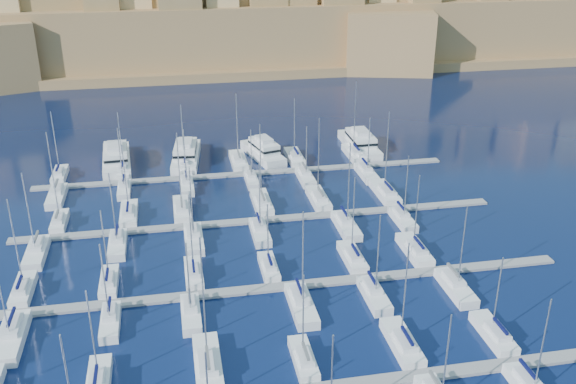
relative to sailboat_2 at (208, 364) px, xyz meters
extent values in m
plane|color=black|center=(12.15, 27.95, -0.78)|extent=(600.00, 600.00, 0.00)
cube|color=slate|center=(12.15, 15.95, -0.58)|extent=(84.00, 2.00, 0.40)
cube|color=slate|center=(12.15, 37.95, -0.58)|extent=(84.00, 2.00, 0.40)
cube|color=slate|center=(12.15, 59.95, -0.58)|extent=(84.00, 2.00, 0.40)
cube|color=silver|center=(-12.40, -0.78, -0.27)|extent=(2.56, 8.55, 1.63)
cube|color=silver|center=(-12.40, -1.64, 0.89)|extent=(1.80, 3.85, 0.70)
cylinder|color=#9EA0A8|center=(-12.40, -0.35, 6.16)|extent=(0.18, 0.18, 11.23)
cube|color=#070B39|center=(-12.40, -2.06, 1.94)|extent=(0.35, 3.42, 0.35)
cube|color=silver|center=(0.00, 0.12, -0.22)|extent=(3.11, 10.36, 1.72)
cube|color=silver|center=(0.00, -0.91, 0.98)|extent=(2.18, 4.66, 0.70)
cylinder|color=#9EA0A8|center=(0.00, 0.64, 8.55)|extent=(0.18, 0.18, 15.84)
cube|color=#595B60|center=(0.00, -1.43, 2.03)|extent=(0.35, 4.14, 0.35)
cube|color=silver|center=(11.29, -1.08, -0.28)|extent=(2.38, 7.94, 1.60)
cube|color=silver|center=(11.29, -1.88, 0.86)|extent=(1.67, 3.57, 0.70)
cylinder|color=#9EA0A8|center=(11.29, -0.69, 5.88)|extent=(0.18, 0.18, 10.73)
cube|color=#595B60|center=(11.29, -2.27, 1.91)|extent=(0.35, 3.18, 0.35)
cube|color=silver|center=(23.93, -0.35, -0.25)|extent=(2.82, 9.40, 1.67)
cube|color=silver|center=(23.93, -1.29, 0.94)|extent=(1.97, 4.23, 0.70)
cylinder|color=#9EA0A8|center=(23.93, 0.12, 7.11)|extent=(0.18, 0.18, 13.05)
cube|color=#070B39|center=(23.93, -1.76, 1.99)|extent=(0.35, 3.76, 0.35)
cube|color=silver|center=(35.96, -0.69, -0.27)|extent=(2.62, 8.73, 1.64)
cube|color=silver|center=(35.96, -1.56, 0.90)|extent=(1.83, 3.93, 0.70)
cylinder|color=#9EA0A8|center=(35.96, -0.25, 5.59)|extent=(0.18, 0.18, 10.07)
cube|color=#070B39|center=(35.96, -2.00, 1.95)|extent=(0.35, 3.49, 0.35)
cylinder|color=#9EA0A8|center=(11.85, -11.87, 5.79)|extent=(0.18, 0.18, 10.48)
cylinder|color=#9EA0A8|center=(24.12, -11.74, 6.13)|extent=(0.18, 0.18, 11.18)
cube|color=#595B60|center=(24.12, -10.04, 1.94)|extent=(0.35, 3.41, 0.35)
cube|color=silver|center=(35.03, -10.48, 0.89)|extent=(1.80, 3.85, 0.70)
cylinder|color=#9EA0A8|center=(35.03, -11.76, 6.39)|extent=(0.18, 0.18, 11.70)
cube|color=#070B39|center=(35.03, -10.05, 1.94)|extent=(0.35, 3.42, 0.35)
cube|color=silver|center=(-24.36, 21.26, -0.27)|extent=(2.59, 8.63, 1.63)
cube|color=silver|center=(-24.36, 20.40, 0.90)|extent=(1.81, 3.88, 0.70)
cylinder|color=#9EA0A8|center=(-24.36, 21.69, 7.13)|extent=(0.18, 0.18, 13.15)
cube|color=#070B39|center=(-24.36, 19.97, 1.95)|extent=(0.35, 3.45, 0.35)
cube|color=silver|center=(-12.60, 21.07, -0.28)|extent=(2.47, 8.25, 1.61)
cube|color=silver|center=(-12.60, 20.24, 0.88)|extent=(1.73, 3.71, 0.70)
cylinder|color=#9EA0A8|center=(-12.60, 21.48, 5.82)|extent=(0.18, 0.18, 10.59)
cube|color=#070B39|center=(-12.60, 19.83, 1.93)|extent=(0.35, 3.30, 0.35)
cube|color=silver|center=(-0.48, 21.22, -0.27)|extent=(2.56, 8.54, 1.63)
cube|color=silver|center=(-0.48, 20.36, 0.89)|extent=(1.79, 3.84, 0.70)
cylinder|color=#9EA0A8|center=(-0.48, 21.64, 6.47)|extent=(0.18, 0.18, 11.85)
cube|color=#070B39|center=(-0.48, 19.94, 1.94)|extent=(0.35, 3.42, 0.35)
cube|color=silver|center=(10.67, 20.92, -0.28)|extent=(2.38, 7.94, 1.60)
cube|color=silver|center=(10.67, 20.12, 0.86)|extent=(1.67, 3.57, 0.70)
cylinder|color=#9EA0A8|center=(10.67, 21.31, 5.31)|extent=(0.18, 0.18, 9.60)
cube|color=#070B39|center=(10.67, 19.72, 1.91)|extent=(0.35, 3.18, 0.35)
cube|color=silver|center=(23.83, 21.46, -0.26)|extent=(2.71, 9.02, 1.65)
cube|color=silver|center=(23.83, 20.55, 0.92)|extent=(1.89, 4.06, 0.70)
cylinder|color=#9EA0A8|center=(23.83, 21.91, 6.80)|extent=(0.18, 0.18, 12.46)
cube|color=#070B39|center=(23.83, 20.10, 1.97)|extent=(0.35, 3.61, 0.35)
cube|color=silver|center=(34.10, 21.87, -0.24)|extent=(2.95, 9.85, 1.69)
cube|color=silver|center=(34.10, 20.88, 0.96)|extent=(2.07, 4.43, 0.70)
cylinder|color=#9EA0A8|center=(34.10, 22.36, 6.53)|extent=(0.18, 0.18, 11.85)
cube|color=#070B39|center=(34.10, 20.39, 2.01)|extent=(0.35, 3.94, 0.35)
cube|color=silver|center=(-23.75, 9.71, -0.22)|extent=(3.14, 10.47, 1.72)
cube|color=silver|center=(-23.75, 10.76, 0.99)|extent=(2.20, 4.71, 0.70)
cylinder|color=#9EA0A8|center=(-23.75, 9.19, 6.71)|extent=(0.18, 0.18, 12.14)
cube|color=#070B39|center=(-23.75, 11.28, 2.04)|extent=(0.35, 4.19, 0.35)
cube|color=silver|center=(-11.81, 10.92, -0.28)|extent=(2.42, 8.05, 1.60)
cube|color=silver|center=(-11.81, 11.72, 0.87)|extent=(1.69, 3.62, 0.70)
cylinder|color=#9EA0A8|center=(-11.81, 10.52, 6.06)|extent=(0.18, 0.18, 11.08)
cube|color=#070B39|center=(-11.81, 12.13, 1.92)|extent=(0.35, 3.22, 0.35)
cube|color=silver|center=(-1.43, 10.76, -0.27)|extent=(2.51, 8.37, 1.62)
cube|color=silver|center=(-1.43, 11.60, 0.88)|extent=(1.76, 3.76, 0.70)
cylinder|color=#9EA0A8|center=(-1.43, 10.34, 5.69)|extent=(0.18, 0.18, 10.30)
cube|color=#595B60|center=(-1.43, 12.02, 1.93)|extent=(0.35, 3.35, 0.35)
cube|color=silver|center=(13.39, 9.97, -0.23)|extent=(2.99, 9.95, 1.70)
cube|color=silver|center=(13.39, 10.96, 0.96)|extent=(2.09, 4.48, 0.70)
cylinder|color=#9EA0A8|center=(13.39, 9.47, 7.42)|extent=(0.18, 0.18, 13.61)
cube|color=#070B39|center=(13.39, 11.46, 2.01)|extent=(0.35, 3.98, 0.35)
cube|color=silver|center=(23.85, 10.56, -0.26)|extent=(2.63, 8.77, 1.64)
cube|color=silver|center=(23.85, 11.44, 0.91)|extent=(1.84, 3.95, 0.70)
cylinder|color=#9EA0A8|center=(23.85, 10.12, 6.52)|extent=(0.18, 0.18, 11.93)
cube|color=#070B39|center=(23.85, 11.87, 1.96)|extent=(0.35, 3.51, 0.35)
cube|color=silver|center=(35.84, 10.28, -0.25)|extent=(2.80, 9.34, 1.67)
cube|color=silver|center=(35.84, 11.21, 0.93)|extent=(1.96, 4.20, 0.70)
cylinder|color=#9EA0A8|center=(35.84, 9.81, 6.75)|extent=(0.18, 0.18, 12.32)
cube|color=#595B60|center=(35.84, 11.68, 1.98)|extent=(0.35, 3.74, 0.35)
cube|color=silver|center=(-22.24, 42.97, -0.28)|extent=(2.41, 8.04, 1.60)
cube|color=silver|center=(-22.24, 42.16, 0.87)|extent=(1.69, 3.62, 0.70)
cylinder|color=#9EA0A8|center=(-22.24, 43.37, 6.42)|extent=(0.18, 0.18, 11.81)
cube|color=#595B60|center=(-22.24, 41.76, 1.92)|extent=(0.35, 3.22, 0.35)
cube|color=silver|center=(-10.61, 43.82, -0.24)|extent=(2.92, 9.75, 1.69)
cube|color=silver|center=(-10.61, 42.85, 0.95)|extent=(2.05, 4.39, 0.70)
cylinder|color=#9EA0A8|center=(-10.61, 44.31, 6.66)|extent=(0.18, 0.18, 12.11)
cube|color=#070B39|center=(-10.61, 42.36, 2.00)|extent=(0.35, 3.90, 0.35)
cube|color=silver|center=(-1.33, 43.93, -0.23)|extent=(2.99, 9.97, 1.70)
cube|color=silver|center=(-1.33, 42.93, 0.96)|extent=(2.09, 4.48, 0.70)
cylinder|color=#9EA0A8|center=(-1.33, 44.43, 7.39)|extent=(0.18, 0.18, 13.55)
cube|color=#595B60|center=(-1.33, 42.43, 2.01)|extent=(0.35, 3.99, 0.35)
cube|color=silver|center=(13.13, 44.08, -0.23)|extent=(3.08, 10.27, 1.71)
cube|color=silver|center=(13.13, 43.06, 0.98)|extent=(2.16, 4.62, 0.70)
cylinder|color=#9EA0A8|center=(13.13, 44.60, 7.70)|extent=(0.18, 0.18, 14.15)
cube|color=#595B60|center=(13.13, 42.54, 2.03)|extent=(0.35, 4.11, 0.35)
cube|color=silver|center=(23.76, 43.89, -0.24)|extent=(2.97, 9.88, 1.69)
cube|color=silver|center=(23.76, 42.90, 0.96)|extent=(2.08, 4.45, 0.70)
cylinder|color=#9EA0A8|center=(23.76, 44.38, 7.97)|extent=(0.18, 0.18, 14.72)
cube|color=#595B60|center=(23.76, 42.40, 2.01)|extent=(0.35, 3.95, 0.35)
cube|color=silver|center=(36.83, 44.16, -0.22)|extent=(3.13, 10.44, 1.72)
cube|color=silver|center=(36.83, 43.12, 0.99)|extent=(2.19, 4.70, 0.70)
cylinder|color=#9EA0A8|center=(36.83, 44.68, 8.17)|extent=(0.18, 0.18, 15.06)
cube|color=#070B39|center=(36.83, 42.60, 2.04)|extent=(0.35, 4.17, 0.35)
cube|color=silver|center=(-24.30, 32.06, -0.24)|extent=(2.93, 9.77, 1.69)
cube|color=silver|center=(-24.30, 33.04, 0.96)|extent=(2.05, 4.40, 0.70)
cylinder|color=#9EA0A8|center=(-24.30, 31.57, 7.10)|extent=(0.18, 0.18, 13.00)
cube|color=#595B60|center=(-24.30, 33.52, 2.01)|extent=(0.35, 3.91, 0.35)
cube|color=silver|center=(-11.98, 32.39, -0.26)|extent=(2.73, 9.11, 1.66)
cube|color=silver|center=(-11.98, 33.30, 0.92)|extent=(1.91, 4.10, 0.70)
cylinder|color=#9EA0A8|center=(-11.98, 31.94, 6.55)|extent=(0.18, 0.18, 11.96)
cube|color=#070B39|center=(-11.98, 33.76, 1.97)|extent=(0.35, 3.64, 0.35)
cube|color=silver|center=(0.11, 32.03, -0.24)|extent=(2.95, 9.83, 1.69)
cube|color=silver|center=(0.11, 33.01, 0.96)|extent=(2.07, 4.43, 0.70)
cylinder|color=#9EA0A8|center=(0.11, 31.54, 6.63)|extent=(0.18, 0.18, 12.03)
cube|color=#595B60|center=(0.11, 33.50, 2.01)|extent=(0.35, 3.93, 0.35)
cube|color=silver|center=(11.07, 32.46, -0.26)|extent=(2.69, 8.98, 1.65)
cube|color=silver|center=(11.07, 33.35, 0.92)|extent=(1.89, 4.04, 0.70)
cylinder|color=#9EA0A8|center=(11.07, 32.01, 6.65)|extent=(0.18, 0.18, 12.17)
cube|color=#070B39|center=(11.07, 33.80, 1.97)|extent=(0.35, 3.59, 0.35)
cube|color=silver|center=(25.80, 32.00, -0.24)|extent=(2.97, 9.89, 1.69)
cube|color=silver|center=(25.80, 32.99, 0.96)|extent=(2.08, 4.45, 0.70)
cylinder|color=#9EA0A8|center=(25.80, 31.50, 7.81)|extent=(0.18, 0.18, 14.39)
cube|color=#070B39|center=(25.80, 33.48, 2.01)|extent=(0.35, 3.96, 0.35)
cube|color=silver|center=(36.11, 32.63, -0.27)|extent=(2.59, 8.63, 1.63)
cube|color=silver|center=(36.11, 33.49, 0.90)|extent=(1.81, 3.89, 0.70)
cylinder|color=#9EA0A8|center=(36.11, 32.20, 6.18)|extent=(0.18, 0.18, 11.27)
cube|color=#070B39|center=(36.11, 33.92, 1.95)|extent=(0.35, 3.45, 0.35)
cube|color=silver|center=(-25.06, 65.27, -0.27)|extent=(2.59, 8.64, 1.63)
cube|color=silver|center=(-25.06, 64.40, 0.90)|extent=(1.82, 3.89, 0.70)
cylinder|color=#9EA0A8|center=(-25.06, 65.70, 6.82)|extent=(0.18, 0.18, 12.54)
cube|color=#070B39|center=(-25.06, 63.97, 1.95)|extent=(0.35, 3.46, 0.35)
cube|color=silver|center=(-12.44, 65.11, -0.28)|extent=(2.50, 8.33, 1.62)
cube|color=silver|center=(-12.44, 64.28, 0.88)|extent=(1.75, 3.75, 0.70)
cylinder|color=#9EA0A8|center=(-12.44, 65.53, 6.38)|extent=(0.18, 0.18, 11.68)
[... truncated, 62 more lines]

